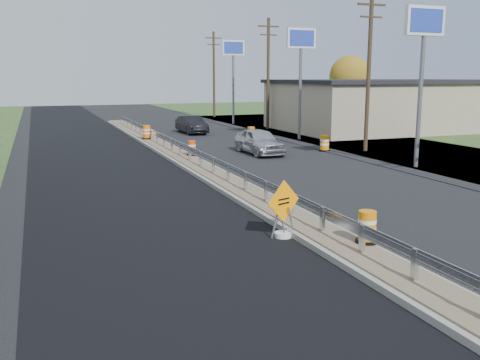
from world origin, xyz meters
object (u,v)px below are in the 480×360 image
object	(u,v)px
barrel_median_near	(367,228)
car_dark_mid	(192,125)
barrel_shoulder_mid	(251,134)
barrel_median_mid	(192,148)
barrel_shoulder_near	(325,143)
car_silver	(259,141)
barrel_median_far	(147,132)
caution_sign	(283,223)

from	to	relation	value
barrel_median_near	car_dark_mid	bearing A→B (deg)	82.93
barrel_shoulder_mid	car_dark_mid	distance (m)	6.78
barrel_median_mid	barrel_shoulder_near	world-z (taller)	barrel_median_mid
car_silver	car_dark_mid	distance (m)	12.67
barrel_median_far	car_dark_mid	distance (m)	6.50
barrel_median_far	barrel_shoulder_mid	xyz separation A→B (m)	(7.26, -1.59, -0.22)
barrel_median_near	barrel_median_far	bearing A→B (deg)	91.80
barrel_median_near	car_dark_mid	size ratio (longest dim) A/B	0.20
barrel_shoulder_near	barrel_shoulder_mid	world-z (taller)	barrel_shoulder_near
barrel_median_near	car_dark_mid	world-z (taller)	car_dark_mid
caution_sign	barrel_median_near	xyz separation A→B (m)	(1.54, -1.88, 0.22)
barrel_median_mid	barrel_shoulder_mid	xyz separation A→B (m)	(6.45, 7.13, -0.15)
caution_sign	car_silver	xyz separation A→B (m)	(5.91, 15.77, 0.33)
barrel_median_near	barrel_median_mid	bearing A→B (deg)	90.00
barrel_median_near	caution_sign	bearing A→B (deg)	129.29
barrel_shoulder_near	barrel_shoulder_mid	xyz separation A→B (m)	(-2.14, 6.80, -0.01)
barrel_median_near	car_silver	world-z (taller)	car_silver
barrel_shoulder_near	car_silver	distance (m)	4.24
barrel_median_near	car_dark_mid	xyz separation A→B (m)	(3.76, 30.31, 0.07)
barrel_median_near	barrel_median_mid	distance (m)	16.97
barrel_median_near	barrel_median_far	distance (m)	25.69
barrel_median_far	barrel_shoulder_near	bearing A→B (deg)	-41.73
barrel_median_far	car_silver	distance (m)	9.55
barrel_median_mid	barrel_shoulder_near	distance (m)	8.60
barrel_median_far	car_silver	xyz separation A→B (m)	(5.18, -8.03, 0.07)
car_silver	car_dark_mid	bearing A→B (deg)	91.86
barrel_shoulder_near	car_dark_mid	world-z (taller)	car_dark_mid
caution_sign	barrel_shoulder_mid	xyz separation A→B (m)	(7.99, 22.21, 0.04)
caution_sign	barrel_shoulder_mid	bearing A→B (deg)	50.44
caution_sign	barrel_median_far	distance (m)	23.81
barrel_median_far	car_dark_mid	xyz separation A→B (m)	(4.57, 4.63, 0.02)
caution_sign	car_silver	distance (m)	16.85
car_silver	caution_sign	bearing A→B (deg)	-111.47
caution_sign	barrel_median_near	bearing A→B (deg)	-70.48
barrel_median_far	car_dark_mid	size ratio (longest dim) A/B	0.22
barrel_median_mid	barrel_shoulder_mid	world-z (taller)	barrel_median_mid
barrel_median_near	car_silver	bearing A→B (deg)	76.09
barrel_median_far	car_dark_mid	world-z (taller)	car_dark_mid
caution_sign	car_dark_mid	distance (m)	28.92
caution_sign	car_dark_mid	xyz separation A→B (m)	(5.30, 28.43, 0.28)
barrel_shoulder_mid	car_dark_mid	bearing A→B (deg)	113.39
barrel_median_near	barrel_shoulder_near	xyz separation A→B (m)	(8.59, 17.30, -0.17)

